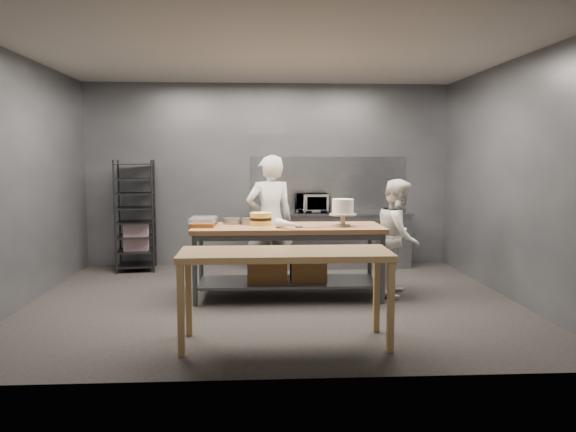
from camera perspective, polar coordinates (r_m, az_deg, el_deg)
The scene contains 16 objects.
ground at distance 7.09m, azimuth -1.50°, elevation -8.61°, with size 6.00×6.00×0.00m, color black.
back_wall at distance 9.36m, azimuth -2.00°, elevation 4.21°, with size 6.00×0.04×3.00m, color #4C4F54.
work_table at distance 7.17m, azimuth -0.16°, elevation -3.76°, with size 2.40×0.90×0.92m.
near_counter at distance 5.34m, azimuth -0.29°, elevation -4.48°, with size 2.00×0.70×0.90m.
back_counter at distance 9.21m, azimuth 4.30°, elevation -2.38°, with size 2.60×0.60×0.90m.
splashback_panel at distance 9.42m, azimuth 4.10°, elevation 3.30°, with size 2.60×0.02×0.90m, color slate.
speed_rack at distance 9.20m, azimuth -15.22°, elevation -0.04°, with size 0.68×0.72×1.75m.
chef_behind at distance 7.82m, azimuth -1.86°, elevation -0.46°, with size 0.66×0.44×1.82m, color silver.
chef_right at distance 7.42m, azimuth 11.17°, elevation -2.12°, with size 0.73×0.57×1.51m, color white.
microwave at distance 9.11m, azimuth 2.48°, elevation 1.33°, with size 0.54×0.37×0.30m, color black.
frosted_cake_stand at distance 7.08m, azimuth 5.59°, elevation 0.75°, with size 0.34×0.34×0.34m.
layer_cake at distance 7.20m, azimuth -2.78°, elevation -0.29°, with size 0.28×0.28×0.16m.
cake_pans at distance 7.34m, azimuth -5.87°, elevation -0.52°, with size 0.83×0.30×0.07m.
piping_bag at distance 6.79m, azimuth 0.05°, elevation -0.82°, with size 0.12×0.12×0.38m, color white.
offset_spatula at distance 6.93m, azimuth 1.84°, elevation -1.15°, with size 0.36×0.02×0.02m.
pastry_clamshells at distance 7.16m, azimuth -8.61°, elevation -0.57°, with size 0.32×0.45×0.11m.
Camera 1 is at (-0.21, -6.86, 1.77)m, focal length 35.00 mm.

